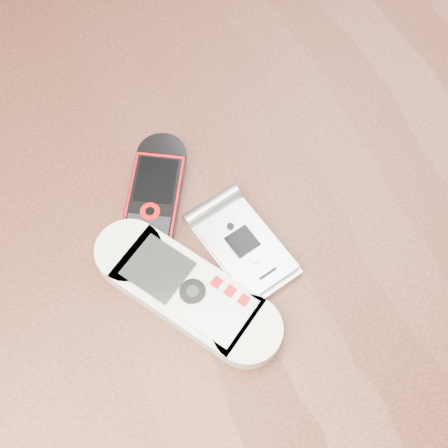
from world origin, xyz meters
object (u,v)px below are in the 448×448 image
nokia_white (187,291)px  motorola_razr (244,247)px  table (220,274)px  nokia_black_red (153,206)px

nokia_white → motorola_razr: nokia_white is taller
nokia_white → table: bearing=10.6°
nokia_black_red → motorola_razr: 0.09m
nokia_white → nokia_black_red: nokia_white is taller
table → nokia_white: nokia_white is taller
nokia_white → nokia_black_red: (0.00, 0.09, -0.00)m
motorola_razr → nokia_black_red: bearing=118.1°
nokia_black_red → table: bearing=-12.9°
nokia_black_red → motorola_razr: (0.06, -0.07, 0.00)m
table → motorola_razr: size_ratio=11.18×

